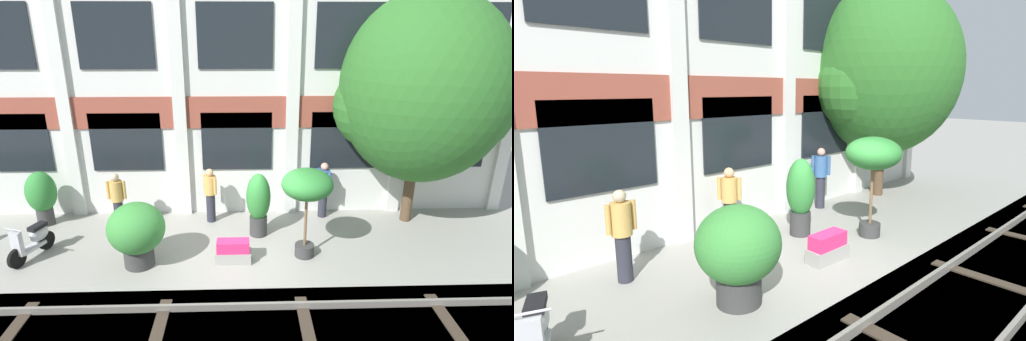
% 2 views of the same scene
% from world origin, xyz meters
% --- Properties ---
extents(ground_plane, '(80.00, 80.00, 0.00)m').
position_xyz_m(ground_plane, '(0.00, 0.00, 0.00)').
color(ground_plane, gray).
extents(apartment_facade, '(16.26, 0.64, 7.30)m').
position_xyz_m(apartment_facade, '(0.00, 2.92, 3.64)').
color(apartment_facade, silver).
rests_on(apartment_facade, ground).
extents(rail_tracks, '(23.90, 2.80, 0.43)m').
position_xyz_m(rail_tracks, '(-0.00, -2.63, -0.13)').
color(rail_tracks, '#5B5449').
rests_on(rail_tracks, ground).
extents(broadleaf_tree, '(4.59, 4.37, 6.34)m').
position_xyz_m(broadleaf_tree, '(4.94, 1.96, 3.72)').
color(broadleaf_tree, '#4C3826').
rests_on(broadleaf_tree, ground).
extents(potted_plant_square_trough, '(0.88, 0.41, 0.56)m').
position_xyz_m(potted_plant_square_trough, '(-0.08, -0.13, 0.27)').
color(potted_plant_square_trough, gray).
rests_on(potted_plant_square_trough, ground).
extents(potted_plant_stone_basin, '(0.65, 0.65, 1.76)m').
position_xyz_m(potted_plant_stone_basin, '(0.57, 1.21, 0.96)').
color(potted_plant_stone_basin, '#333333').
rests_on(potted_plant_stone_basin, ground).
extents(potted_plant_tall_urn, '(1.22, 1.22, 2.26)m').
position_xyz_m(potted_plant_tall_urn, '(1.68, 0.09, 1.79)').
color(potted_plant_tall_urn, '#333333').
rests_on(potted_plant_tall_urn, ground).
extents(potted_plant_glazed_jar, '(1.33, 1.33, 1.58)m').
position_xyz_m(potted_plant_glazed_jar, '(-2.31, -0.19, 0.90)').
color(potted_plant_glazed_jar, '#333333').
rests_on(potted_plant_glazed_jar, ground).
extents(scooter_second_parked, '(0.67, 1.33, 0.98)m').
position_xyz_m(scooter_second_parked, '(-4.99, 0.27, 0.44)').
color(scooter_second_parked, black).
rests_on(scooter_second_parked, ground).
extents(resident_by_doorway, '(0.40, 0.40, 1.62)m').
position_xyz_m(resident_by_doorway, '(-0.77, 2.07, 0.87)').
color(resident_by_doorway, '#282833').
rests_on(resident_by_doorway, ground).
extents(resident_watching_tracks, '(0.53, 0.34, 1.64)m').
position_xyz_m(resident_watching_tracks, '(-3.32, 1.71, 0.88)').
color(resident_watching_tracks, '#282833').
rests_on(resident_watching_tracks, ground).
extents(resident_near_plants, '(0.34, 0.46, 1.69)m').
position_xyz_m(resident_near_plants, '(2.53, 2.28, 0.91)').
color(resident_near_plants, '#282833').
rests_on(resident_near_plants, ground).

